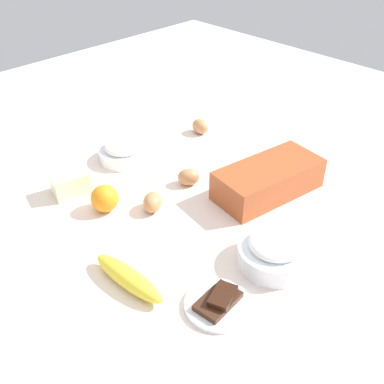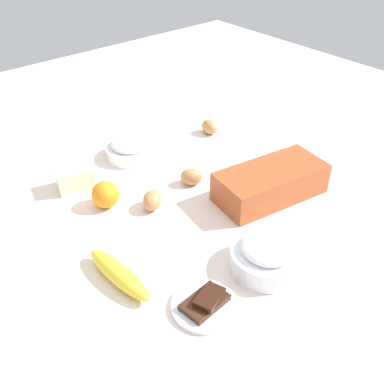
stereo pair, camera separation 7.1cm
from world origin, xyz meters
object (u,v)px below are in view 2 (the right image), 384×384
banana (119,274)px  chocolate_plate (205,304)px  loaf_pan (271,182)px  sugar_bowl (267,255)px  egg_beside_bowl (210,127)px  orange_fruit (105,194)px  egg_near_butter (152,200)px  butter_block (74,178)px  flour_bowl (130,148)px  egg_loose (191,177)px

banana → chocolate_plate: banana is taller
loaf_pan → chocolate_plate: 0.41m
sugar_bowl → egg_beside_bowl: bearing=59.3°
orange_fruit → egg_near_butter: orange_fruit is taller
loaf_pan → orange_fruit: loaf_pan is taller
loaf_pan → sugar_bowl: 0.26m
butter_block → chocolate_plate: (-0.01, -0.52, -0.02)m
chocolate_plate → banana: bearing=117.7°
egg_near_butter → flour_bowl: bearing=68.1°
loaf_pan → egg_beside_bowl: 0.37m
sugar_bowl → egg_near_butter: 0.33m
egg_near_butter → chocolate_plate: egg_near_butter is taller
egg_beside_bowl → chocolate_plate: bearing=-132.7°
orange_fruit → butter_block: orange_fruit is taller
flour_bowl → orange_fruit: 0.24m
egg_beside_bowl → egg_loose: same height
butter_block → egg_beside_bowl: (0.47, -0.00, -0.01)m
egg_loose → butter_block: bearing=143.0°
chocolate_plate → butter_block: bearing=89.0°
loaf_pan → orange_fruit: (-0.34, 0.23, -0.01)m
loaf_pan → egg_beside_bowl: bearing=81.7°
flour_bowl → chocolate_plate: 0.60m
banana → butter_block: size_ratio=2.11×
loaf_pan → egg_beside_bowl: loaf_pan is taller
flour_bowl → egg_loose: size_ratio=2.38×
loaf_pan → egg_loose: (-0.12, 0.17, -0.02)m
egg_near_butter → egg_beside_bowl: 0.42m
sugar_bowl → egg_beside_bowl: 0.61m
sugar_bowl → banana: (-0.26, 0.17, -0.01)m
flour_bowl → sugar_bowl: sugar_bowl is taller
egg_beside_bowl → loaf_pan: bearing=-107.4°
sugar_bowl → egg_beside_bowl: (0.31, 0.52, -0.01)m
egg_beside_bowl → egg_loose: bearing=-141.6°
flour_bowl → banana: flour_bowl is taller
banana → loaf_pan: bearing=0.6°
flour_bowl → butter_block: 0.20m
egg_loose → banana: bearing=-152.7°
flour_bowl → egg_beside_bowl: 0.28m
butter_block → egg_loose: size_ratio=1.55×
loaf_pan → butter_block: loaf_pan is taller
sugar_bowl → egg_near_butter: (-0.06, 0.32, -0.01)m
butter_block → egg_near_butter: 0.23m
banana → egg_loose: 0.38m
loaf_pan → flour_bowl: 0.42m
egg_beside_bowl → orange_fruit: bearing=-165.4°
loaf_pan → sugar_bowl: (-0.20, -0.17, -0.01)m
egg_near_butter → sugar_bowl: bearing=-79.5°
banana → egg_near_butter: size_ratio=2.96×
butter_block → egg_loose: butter_block is taller
loaf_pan → sugar_bowl: bearing=-130.3°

